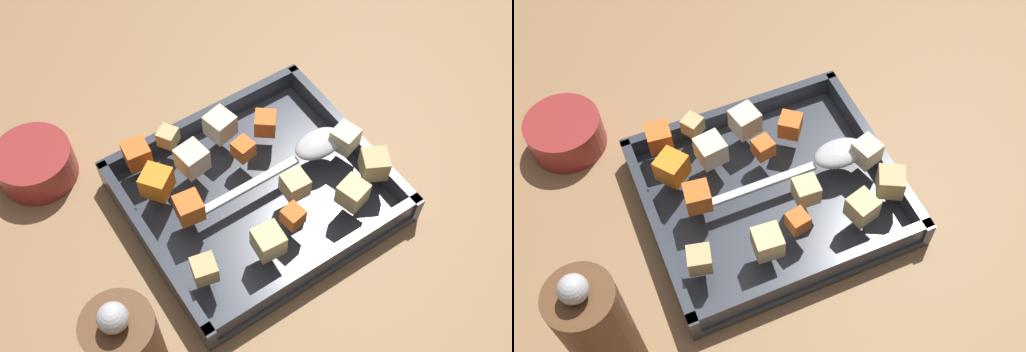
{
  "view_description": "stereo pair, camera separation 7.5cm",
  "coord_description": "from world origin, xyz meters",
  "views": [
    {
      "loc": [
        -0.22,
        -0.35,
        0.68
      ],
      "look_at": [
        0.01,
        0.0,
        0.05
      ],
      "focal_mm": 44.37,
      "sensor_mm": 36.0,
      "label": 1
    },
    {
      "loc": [
        -0.15,
        -0.38,
        0.68
      ],
      "look_at": [
        0.01,
        0.0,
        0.05
      ],
      "focal_mm": 44.37,
      "sensor_mm": 36.0,
      "label": 2
    }
  ],
  "objects": [
    {
      "name": "small_prep_bowl",
      "position": [
        -0.2,
        0.19,
        0.02
      ],
      "size": [
        0.1,
        0.1,
        0.05
      ],
      "primitive_type": "cylinder",
      "color": "maroon",
      "rests_on": "ground_plane"
    },
    {
      "name": "carrot_chunk_under_handle",
      "position": [
        0.02,
        0.04,
        0.05
      ],
      "size": [
        0.03,
        0.03,
        0.02
      ],
      "primitive_type": "cube",
      "rotation": [
        0.0,
        0.0,
        1.77
      ],
      "color": "orange",
      "rests_on": "baking_dish"
    },
    {
      "name": "potato_chunk_mid_left",
      "position": [
        0.14,
        -0.06,
        0.06
      ],
      "size": [
        0.04,
        0.04,
        0.03
      ],
      "primitive_type": "cube",
      "rotation": [
        0.0,
        0.0,
        2.66
      ],
      "color": "tan",
      "rests_on": "baking_dish"
    },
    {
      "name": "potato_chunk_near_spoon",
      "position": [
        -0.1,
        -0.07,
        0.06
      ],
      "size": [
        0.03,
        0.03,
        0.03
      ],
      "primitive_type": "cube",
      "rotation": [
        0.0,
        0.0,
        2.91
      ],
      "color": "tan",
      "rests_on": "baking_dish"
    },
    {
      "name": "potato_chunk_back_center",
      "position": [
        -0.03,
        -0.08,
        0.06
      ],
      "size": [
        0.03,
        0.03,
        0.03
      ],
      "primitive_type": "cube",
      "rotation": [
        0.0,
        0.0,
        1.49
      ],
      "color": "#E0CC89",
      "rests_on": "baking_dish"
    },
    {
      "name": "carrot_chunk_corner_se",
      "position": [
        -0.09,
        0.11,
        0.06
      ],
      "size": [
        0.03,
        0.03,
        0.03
      ],
      "primitive_type": "cube",
      "rotation": [
        0.0,
        0.0,
        1.47
      ],
      "color": "orange",
      "rests_on": "baking_dish"
    },
    {
      "name": "potato_chunk_heap_top",
      "position": [
        0.02,
        0.09,
        0.06
      ],
      "size": [
        0.04,
        0.04,
        0.03
      ],
      "primitive_type": "cube",
      "rotation": [
        0.0,
        0.0,
        1.79
      ],
      "color": "beige",
      "rests_on": "baking_dish"
    },
    {
      "name": "potato_chunk_front_center",
      "position": [
        0.04,
        -0.04,
        0.06
      ],
      "size": [
        0.03,
        0.03,
        0.03
      ],
      "primitive_type": "cube",
      "rotation": [
        0.0,
        0.0,
        4.65
      ],
      "color": "#E0CC89",
      "rests_on": "baking_dish"
    },
    {
      "name": "carrot_chunk_near_left",
      "position": [
        0.02,
        -0.07,
        0.05
      ],
      "size": [
        0.03,
        0.03,
        0.02
      ],
      "primitive_type": "cube",
      "rotation": [
        0.0,
        0.0,
        0.17
      ],
      "color": "orange",
      "rests_on": "baking_dish"
    },
    {
      "name": "baking_dish",
      "position": [
        0.01,
        0.0,
        0.01
      ],
      "size": [
        0.3,
        0.26,
        0.04
      ],
      "color": "#333842",
      "rests_on": "ground_plane"
    },
    {
      "name": "potato_chunk_near_right",
      "position": [
        -0.05,
        0.11,
        0.05
      ],
      "size": [
        0.03,
        0.03,
        0.02
      ],
      "primitive_type": "cube",
      "rotation": [
        0.0,
        0.0,
        5.3
      ],
      "color": "tan",
      "rests_on": "baking_dish"
    },
    {
      "name": "carrot_chunk_corner_nw",
      "position": [
        -0.08,
        0.01,
        0.06
      ],
      "size": [
        0.03,
        0.03,
        0.03
      ],
      "primitive_type": "cube",
      "rotation": [
        0.0,
        0.0,
        1.44
      ],
      "color": "orange",
      "rests_on": "baking_dish"
    },
    {
      "name": "potato_chunk_far_right",
      "position": [
        -0.04,
        0.06,
        0.06
      ],
      "size": [
        0.04,
        0.04,
        0.03
      ],
      "primitive_type": "cube",
      "rotation": [
        0.0,
        0.0,
        3.29
      ],
      "color": "beige",
      "rests_on": "baking_dish"
    },
    {
      "name": "potato_chunk_heap_side",
      "position": [
        0.13,
        -0.01,
        0.06
      ],
      "size": [
        0.04,
        0.04,
        0.03
      ],
      "primitive_type": "cube",
      "rotation": [
        0.0,
        0.0,
        3.43
      ],
      "color": "beige",
      "rests_on": "baking_dish"
    },
    {
      "name": "potato_chunk_center",
      "position": [
        0.09,
        -0.08,
        0.06
      ],
      "size": [
        0.04,
        0.04,
        0.03
      ],
      "primitive_type": "cube",
      "rotation": [
        0.0,
        0.0,
        1.84
      ],
      "color": "#E0CC89",
      "rests_on": "baking_dish"
    },
    {
      "name": "carrot_chunk_far_left",
      "position": [
        -0.09,
        0.06,
        0.06
      ],
      "size": [
        0.05,
        0.05,
        0.03
      ],
      "primitive_type": "cube",
      "rotation": [
        0.0,
        0.0,
        5.37
      ],
      "color": "orange",
      "rests_on": "baking_dish"
    },
    {
      "name": "ground_plane",
      "position": [
        0.0,
        0.0,
        0.0
      ],
      "size": [
        4.0,
        4.0,
        0.0
      ],
      "primitive_type": "plane",
      "color": "#936D47"
    },
    {
      "name": "carrot_chunk_mid_right",
      "position": [
        0.07,
        0.06,
        0.06
      ],
      "size": [
        0.04,
        0.04,
        0.03
      ],
      "primitive_type": "cube",
      "rotation": [
        0.0,
        0.0,
        0.91
      ],
      "color": "orange",
      "rests_on": "baking_dish"
    },
    {
      "name": "serving_spoon",
      "position": [
        0.09,
        -0.0,
        0.05
      ],
      "size": [
        0.22,
        0.04,
        0.02
      ],
      "rotation": [
        0.0,
        0.0,
        3.14
      ],
      "color": "silver",
      "rests_on": "baking_dish"
    }
  ]
}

